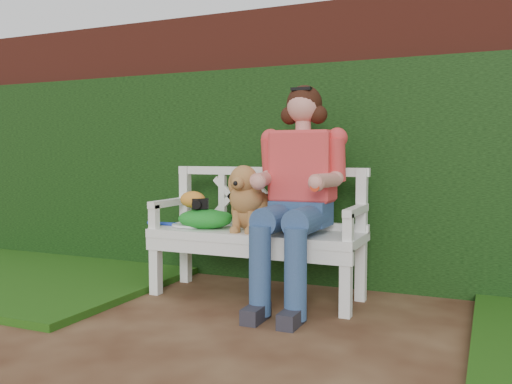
% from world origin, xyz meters
% --- Properties ---
extents(ground, '(60.00, 60.00, 0.00)m').
position_xyz_m(ground, '(0.00, 0.00, 0.00)').
color(ground, '#36190D').
extents(brick_wall, '(10.00, 0.30, 2.20)m').
position_xyz_m(brick_wall, '(0.00, 1.90, 1.10)').
color(brick_wall, maroon).
rests_on(brick_wall, ground).
extents(ivy_hedge, '(10.00, 0.18, 1.70)m').
position_xyz_m(ivy_hedge, '(0.00, 1.68, 0.85)').
color(ivy_hedge, '#1E4514').
rests_on(ivy_hedge, ground).
extents(grass_left, '(2.60, 2.00, 0.05)m').
position_xyz_m(grass_left, '(-2.40, 0.90, 0.03)').
color(grass_left, '#11390D').
rests_on(grass_left, ground).
extents(garden_bench, '(1.65, 0.81, 0.48)m').
position_xyz_m(garden_bench, '(-0.33, 1.08, 0.24)').
color(garden_bench, white).
rests_on(garden_bench, ground).
extents(seated_woman, '(0.92, 1.02, 1.49)m').
position_xyz_m(seated_woman, '(-0.00, 1.06, 0.75)').
color(seated_woman, '#E1475C').
rests_on(seated_woman, ground).
extents(dog, '(0.45, 0.51, 0.47)m').
position_xyz_m(dog, '(-0.36, 1.04, 0.71)').
color(dog, '#B68038').
rests_on(dog, garden_bench).
extents(tennis_racket, '(0.58, 0.35, 0.03)m').
position_xyz_m(tennis_racket, '(-0.87, 1.04, 0.49)').
color(tennis_racket, white).
rests_on(tennis_racket, garden_bench).
extents(green_bag, '(0.44, 0.36, 0.14)m').
position_xyz_m(green_bag, '(-0.72, 1.05, 0.55)').
color(green_bag, '#2B861F').
rests_on(green_bag, garden_bench).
extents(camera_item, '(0.14, 0.12, 0.08)m').
position_xyz_m(camera_item, '(-0.76, 1.04, 0.66)').
color(camera_item, black).
rests_on(camera_item, green_bag).
extents(baseball_glove, '(0.22, 0.17, 0.12)m').
position_xyz_m(baseball_glove, '(-0.84, 1.06, 0.68)').
color(baseball_glove, orange).
rests_on(baseball_glove, green_bag).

